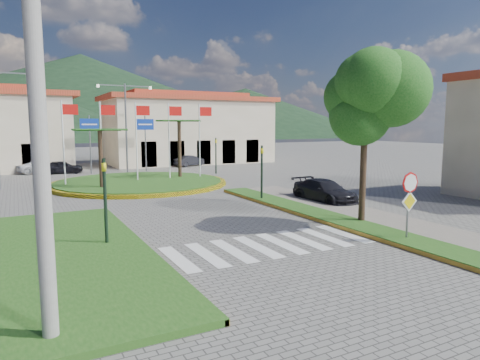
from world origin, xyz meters
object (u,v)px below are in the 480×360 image
deciduous_tree (366,106)px  car_dark_a (62,167)px  car_dark_b (190,161)px  roundabout_island (140,182)px  utility_pole (38,118)px  car_side_right (325,191)px  stop_sign (409,195)px  white_van (42,167)px

deciduous_tree → car_dark_a: size_ratio=1.96×
car_dark_b → roundabout_island: bearing=123.2°
deciduous_tree → utility_pole: utility_pole is taller
car_dark_a → car_side_right: bearing=-147.9°
stop_sign → car_dark_b: stop_sign is taller
white_van → roundabout_island: bearing=-167.9°
roundabout_island → utility_pole: bearing=-108.8°
roundabout_island → stop_sign: 20.69m
utility_pole → white_van: 34.02m
white_van → car_side_right: (13.38, -23.70, 0.05)m
roundabout_island → car_dark_a: 11.29m
white_van → car_dark_a: (1.62, -1.31, 0.00)m
utility_pole → white_van: utility_pole is taller
deciduous_tree → white_van: (-11.38, 28.75, -4.59)m
roundabout_island → car_side_right: bearing=-57.9°
deciduous_tree → car_dark_a: (-9.76, 27.45, -4.59)m
white_van → car_dark_a: size_ratio=1.22×
roundabout_island → utility_pole: utility_pole is taller
stop_sign → deciduous_tree: bearing=78.8°
utility_pole → car_dark_b: (15.89, 33.53, -3.92)m
stop_sign → car_side_right: size_ratio=0.60×
stop_sign → deciduous_tree: 4.59m
deciduous_tree → car_dark_a: 29.49m
car_dark_a → car_dark_b: car_dark_a is taller
stop_sign → deciduous_tree: deciduous_tree is taller
car_dark_a → roundabout_island: bearing=-153.4°
stop_sign → white_van: bearing=108.7°
roundabout_island → white_van: 13.15m
utility_pole → car_side_right: 18.47m
roundabout_island → car_dark_a: roundabout_island is taller
stop_sign → car_side_right: (2.60, 8.09, -1.15)m
roundabout_island → car_side_right: size_ratio=2.89×
utility_pole → car_side_right: size_ratio=2.05×
deciduous_tree → utility_pole: bearing=-159.0°
roundabout_island → car_dark_b: roundabout_island is taller
roundabout_island → car_dark_b: size_ratio=3.61×
car_side_right → deciduous_tree: bearing=-113.3°
roundabout_island → car_side_right: 14.11m
deciduous_tree → car_side_right: bearing=68.4°
utility_pole → white_van: size_ratio=2.12×
deciduous_tree → car_dark_b: 29.05m
utility_pole → car_dark_a: 32.84m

